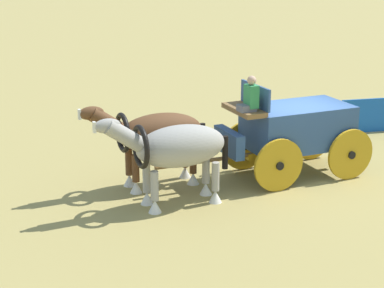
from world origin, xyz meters
The scene contains 4 objects.
ground_plane centered at (0.00, 0.00, 0.00)m, with size 220.00×220.00×0.00m, color #9E8C4C.
show_wagon centered at (0.14, 0.00, 1.25)m, with size 5.68×2.05×2.80m.
draft_horse_near centered at (3.68, 0.45, 1.35)m, with size 3.20×1.09×2.22m.
draft_horse_off centered at (3.62, -0.84, 1.33)m, with size 3.21×1.07×2.19m.
Camera 1 is at (9.43, 12.80, 5.69)m, focal length 59.17 mm.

